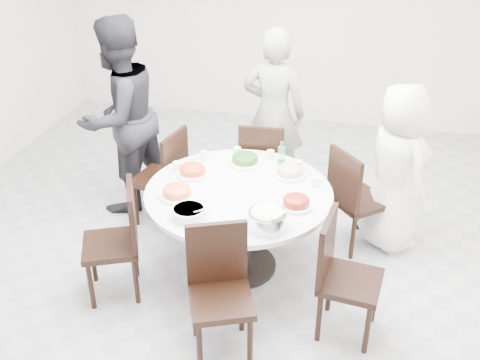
% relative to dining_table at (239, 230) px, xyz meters
% --- Properties ---
extents(floor, '(6.00, 6.00, 0.01)m').
position_rel_dining_table_xyz_m(floor, '(-0.08, 0.32, -0.38)').
color(floor, '#A8A8AD').
rests_on(floor, ground).
extents(wall_back, '(6.00, 0.01, 2.80)m').
position_rel_dining_table_xyz_m(wall_back, '(-0.08, 3.32, 1.02)').
color(wall_back, white).
rests_on(wall_back, ground).
extents(dining_table, '(1.50, 1.50, 0.75)m').
position_rel_dining_table_xyz_m(dining_table, '(0.00, 0.00, 0.00)').
color(dining_table, white).
rests_on(dining_table, floor).
extents(chair_ne, '(0.59, 0.59, 0.95)m').
position_rel_dining_table_xyz_m(chair_ne, '(0.95, 0.57, 0.10)').
color(chair_ne, black).
rests_on(chair_ne, floor).
extents(chair_n, '(0.45, 0.45, 0.95)m').
position_rel_dining_table_xyz_m(chair_n, '(0.01, 1.00, 0.10)').
color(chair_n, black).
rests_on(chair_n, floor).
extents(chair_nw, '(0.50, 0.50, 0.95)m').
position_rel_dining_table_xyz_m(chair_nw, '(-0.89, 0.54, 0.10)').
color(chair_nw, black).
rests_on(chair_nw, floor).
extents(chair_sw, '(0.55, 0.55, 0.95)m').
position_rel_dining_table_xyz_m(chair_sw, '(-0.89, -0.53, 0.10)').
color(chair_sw, black).
rests_on(chair_sw, floor).
extents(chair_s, '(0.55, 0.55, 0.95)m').
position_rel_dining_table_xyz_m(chair_s, '(0.10, -0.96, 0.10)').
color(chair_s, black).
rests_on(chair_s, floor).
extents(chair_se, '(0.47, 0.47, 0.95)m').
position_rel_dining_table_xyz_m(chair_se, '(0.94, -0.57, 0.10)').
color(chair_se, black).
rests_on(chair_se, floor).
extents(diner_right, '(0.81, 0.88, 1.51)m').
position_rel_dining_table_xyz_m(diner_right, '(1.23, 0.65, 0.38)').
color(diner_right, white).
rests_on(diner_right, floor).
extents(diner_middle, '(0.66, 0.45, 1.73)m').
position_rel_dining_table_xyz_m(diner_middle, '(0.04, 1.36, 0.49)').
color(diner_middle, black).
rests_on(diner_middle, floor).
extents(diner_left, '(1.01, 1.12, 1.89)m').
position_rel_dining_table_xyz_m(diner_left, '(-1.33, 0.77, 0.57)').
color(diner_left, black).
rests_on(diner_left, floor).
extents(dish_greens, '(0.29, 0.29, 0.07)m').
position_rel_dining_table_xyz_m(dish_greens, '(-0.05, 0.46, 0.41)').
color(dish_greens, white).
rests_on(dish_greens, dining_table).
extents(dish_pale, '(0.28, 0.28, 0.07)m').
position_rel_dining_table_xyz_m(dish_pale, '(0.36, 0.34, 0.41)').
color(dish_pale, white).
rests_on(dish_pale, dining_table).
extents(dish_orange, '(0.27, 0.27, 0.07)m').
position_rel_dining_table_xyz_m(dish_orange, '(-0.43, 0.17, 0.41)').
color(dish_orange, white).
rests_on(dish_orange, dining_table).
extents(dish_redbrown, '(0.26, 0.26, 0.06)m').
position_rel_dining_table_xyz_m(dish_redbrown, '(0.48, -0.14, 0.41)').
color(dish_redbrown, white).
rests_on(dish_redbrown, dining_table).
extents(dish_tofu, '(0.28, 0.28, 0.07)m').
position_rel_dining_table_xyz_m(dish_tofu, '(-0.45, -0.20, 0.41)').
color(dish_tofu, white).
rests_on(dish_tofu, dining_table).
extents(rice_bowl, '(0.28, 0.28, 0.12)m').
position_rel_dining_table_xyz_m(rice_bowl, '(0.31, -0.46, 0.44)').
color(rice_bowl, silver).
rests_on(rice_bowl, dining_table).
extents(soup_bowl, '(0.25, 0.25, 0.08)m').
position_rel_dining_table_xyz_m(soup_bowl, '(-0.27, -0.46, 0.41)').
color(soup_bowl, white).
rests_on(soup_bowl, dining_table).
extents(beverage_bottle, '(0.06, 0.06, 0.22)m').
position_rel_dining_table_xyz_m(beverage_bottle, '(0.26, 0.51, 0.48)').
color(beverage_bottle, '#2E733F').
rests_on(beverage_bottle, dining_table).
extents(tea_cups, '(0.07, 0.07, 0.08)m').
position_rel_dining_table_xyz_m(tea_cups, '(0.03, 0.62, 0.42)').
color(tea_cups, white).
rests_on(tea_cups, dining_table).
extents(chopsticks, '(0.24, 0.04, 0.01)m').
position_rel_dining_table_xyz_m(chopsticks, '(-0.00, 0.63, 0.38)').
color(chopsticks, tan).
rests_on(chopsticks, dining_table).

